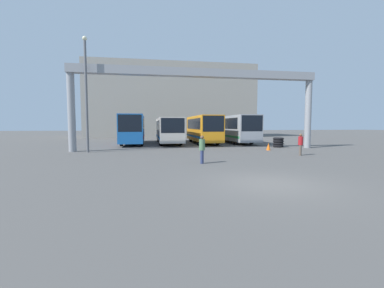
{
  "coord_description": "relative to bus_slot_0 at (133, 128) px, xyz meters",
  "views": [
    {
      "loc": [
        -4.49,
        -8.83,
        2.19
      ],
      "look_at": [
        -0.15,
        16.49,
        0.3
      ],
      "focal_mm": 24.0,
      "sensor_mm": 36.0,
      "label": 1
    }
  ],
  "objects": [
    {
      "name": "overhead_gantry",
      "position": [
        6.21,
        -8.07,
        3.9
      ],
      "size": [
        21.92,
        0.8,
        7.13
      ],
      "color": "gray",
      "rests_on": "ground"
    },
    {
      "name": "lamp_post",
      "position": [
        -3.08,
        -8.87,
        3.03
      ],
      "size": [
        0.36,
        0.36,
        9.14
      ],
      "color": "#595B60",
      "rests_on": "ground"
    },
    {
      "name": "bus_slot_0",
      "position": [
        0.0,
        0.0,
        0.0
      ],
      "size": [
        2.46,
        10.49,
        3.31
      ],
      "color": "#1959A5",
      "rests_on": "ground"
    },
    {
      "name": "pedestrian_mid_left",
      "position": [
        4.74,
        -16.3,
        -1.05
      ],
      "size": [
        0.33,
        0.33,
        1.6
      ],
      "rotation": [
        0.0,
        0.0,
        4.38
      ],
      "color": "navy",
      "rests_on": "ground"
    },
    {
      "name": "building_backdrop",
      "position": [
        6.21,
        20.09,
        4.73
      ],
      "size": [
        30.57,
        12.0,
        13.27
      ],
      "color": "gray",
      "rests_on": "ground"
    },
    {
      "name": "bus_slot_2",
      "position": [
        8.28,
        -0.14,
        -0.03
      ],
      "size": [
        2.45,
        10.2,
        3.26
      ],
      "color": "orange",
      "rests_on": "ground"
    },
    {
      "name": "bus_slot_3",
      "position": [
        12.42,
        0.98,
        0.01
      ],
      "size": [
        2.55,
        12.44,
        3.32
      ],
      "color": "#999EA5",
      "rests_on": "ground"
    },
    {
      "name": "tire_stack",
      "position": [
        14.48,
        -6.93,
        -1.42
      ],
      "size": [
        1.04,
        1.04,
        0.96
      ],
      "color": "black",
      "rests_on": "ground"
    },
    {
      "name": "traffic_cone",
      "position": [
        12.09,
        -9.65,
        -1.58
      ],
      "size": [
        0.36,
        0.36,
        0.65
      ],
      "color": "orange",
      "rests_on": "ground"
    },
    {
      "name": "pedestrian_mid_right",
      "position": [
        12.61,
        -13.61,
        -1.07
      ],
      "size": [
        0.33,
        0.33,
        1.58
      ],
      "rotation": [
        0.0,
        0.0,
        4.1
      ],
      "color": "brown",
      "rests_on": "ground"
    },
    {
      "name": "bus_slot_1",
      "position": [
        4.14,
        0.51,
        -0.17
      ],
      "size": [
        2.57,
        11.51,
        3.0
      ],
      "color": "beige",
      "rests_on": "ground"
    },
    {
      "name": "ground_plane",
      "position": [
        6.21,
        -21.71,
        -1.9
      ],
      "size": [
        200.0,
        200.0,
        0.0
      ],
      "primitive_type": "plane",
      "color": "#514F4C"
    }
  ]
}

